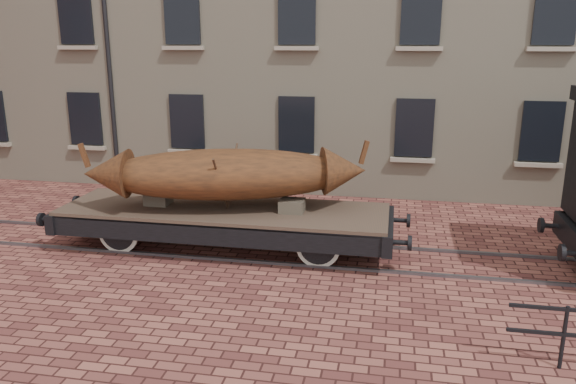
# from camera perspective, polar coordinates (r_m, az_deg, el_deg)

# --- Properties ---
(ground) EXTENTS (90.00, 90.00, 0.00)m
(ground) POSITION_cam_1_polar(r_m,az_deg,el_deg) (12.68, 8.17, -6.70)
(ground) COLOR #5A2A26
(rail_track) EXTENTS (30.00, 1.52, 0.06)m
(rail_track) POSITION_cam_1_polar(r_m,az_deg,el_deg) (12.66, 8.18, -6.57)
(rail_track) COLOR #59595E
(rail_track) RESTS_ON ground
(flatcar_wagon) EXTENTS (8.40, 2.28, 1.27)m
(flatcar_wagon) POSITION_cam_1_polar(r_m,az_deg,el_deg) (12.94, -6.50, -2.45)
(flatcar_wagon) COLOR #4D3A2A
(flatcar_wagon) RESTS_ON ground
(iron_boat) EXTENTS (6.36, 3.04, 1.54)m
(iron_boat) POSITION_cam_1_polar(r_m,az_deg,el_deg) (12.65, -6.26, 1.85)
(iron_boat) COLOR brown
(iron_boat) RESTS_ON flatcar_wagon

